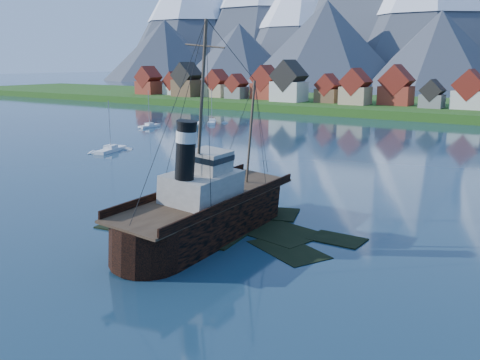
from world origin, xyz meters
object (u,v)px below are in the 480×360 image
Objects in this scene: tugboat_wreck at (215,207)px; sailboat_b at (149,126)px; sailboat_c at (212,122)px; sailboat_a at (111,150)px.

tugboat_wreck reaches higher than sailboat_b.
sailboat_c reaches higher than sailboat_b.
sailboat_c is (9.26, 19.10, -0.01)m from sailboat_b.
sailboat_a is at bearing 144.57° from tugboat_wreck.
sailboat_a is 1.01× the size of sailboat_c.
sailboat_a is at bearing -109.59° from sailboat_c.
sailboat_b is (-23.64, 37.03, 0.01)m from sailboat_a.
tugboat_wreck is at bearing -43.96° from sailboat_b.
sailboat_b is at bearing 133.93° from tugboat_wreck.
sailboat_c is at bearing 62.23° from sailboat_b.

